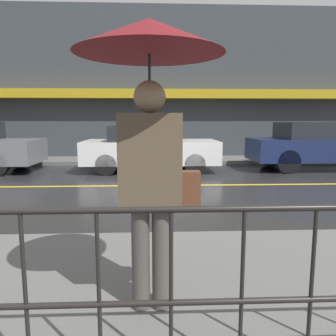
% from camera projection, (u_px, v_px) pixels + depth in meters
% --- Properties ---
extents(ground_plane, '(80.00, 80.00, 0.00)m').
position_uv_depth(ground_plane, '(166.00, 185.00, 8.00)').
color(ground_plane, '#262628').
extents(sidewalk_near, '(28.00, 2.67, 0.13)m').
position_uv_depth(sidewalk_near, '(186.00, 288.00, 2.99)').
color(sidewalk_near, '#60605E').
rests_on(sidewalk_near, ground_plane).
extents(sidewalk_far, '(28.00, 1.81, 0.13)m').
position_uv_depth(sidewalk_far, '(161.00, 160.00, 12.56)').
color(sidewalk_far, '#60605E').
rests_on(sidewalk_far, ground_plane).
extents(lane_marking, '(25.20, 0.12, 0.01)m').
position_uv_depth(lane_marking, '(166.00, 185.00, 8.00)').
color(lane_marking, gold).
rests_on(lane_marking, ground_plane).
extents(building_storefront, '(28.00, 0.85, 6.04)m').
position_uv_depth(building_storefront, '(160.00, 85.00, 13.15)').
color(building_storefront, '#383D42').
rests_on(building_storefront, ground_plane).
extents(railing_foreground, '(12.00, 0.04, 1.00)m').
position_uv_depth(railing_foreground, '(207.00, 270.00, 1.82)').
color(railing_foreground, black).
rests_on(railing_foreground, sidewalk_near).
extents(pedestrian, '(1.07, 1.07, 2.16)m').
position_uv_depth(pedestrian, '(150.00, 86.00, 2.33)').
color(pedestrian, '#4C4742').
rests_on(pedestrian, sidewalk_near).
extents(car_white, '(4.15, 1.89, 1.41)m').
position_uv_depth(car_white, '(150.00, 148.00, 10.27)').
color(car_white, silver).
rests_on(car_white, ground_plane).
extents(car_navy, '(4.60, 1.71, 1.51)m').
position_uv_depth(car_navy, '(322.00, 145.00, 10.51)').
color(car_navy, '#19234C').
rests_on(car_navy, ground_plane).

